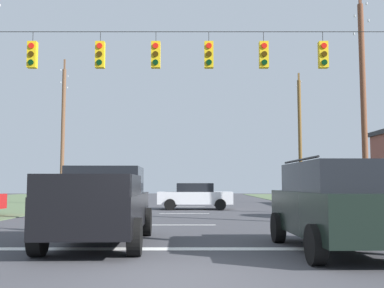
{
  "coord_description": "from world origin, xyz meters",
  "views": [
    {
      "loc": [
        0.39,
        -7.5,
        1.52
      ],
      "look_at": [
        0.4,
        11.91,
        3.21
      ],
      "focal_mm": 42.15,
      "sensor_mm": 36.0,
      "label": 1
    }
  ],
  "objects": [
    {
      "name": "utility_pole_mid_right",
      "position": [
        8.76,
        14.2,
        5.52
      ],
      "size": [
        0.28,
        1.99,
        10.98
      ],
      "color": "brown",
      "rests_on": "ground"
    },
    {
      "name": "lane_dash_3",
      "position": [
        0.0,
        30.21,
        0.0
      ],
      "size": [
        2.5,
        0.15,
        0.01
      ],
      "primitive_type": "cube",
      "rotation": [
        0.0,
        0.0,
        1.57
      ],
      "color": "white",
      "rests_on": "ground"
    },
    {
      "name": "suv_black",
      "position": [
        3.62,
        2.6,
        1.06
      ],
      "size": [
        2.31,
        4.85,
        2.05
      ],
      "color": "black",
      "rests_on": "ground"
    },
    {
      "name": "distant_car_crossing_white",
      "position": [
        0.58,
        18.88,
        0.79
      ],
      "size": [
        4.33,
        2.08,
        1.52
      ],
      "color": "silver",
      "rests_on": "ground"
    },
    {
      "name": "stop_bar_stripe",
      "position": [
        0.0,
        3.09,
        0.0
      ],
      "size": [
        13.98,
        0.45,
        0.01
      ],
      "primitive_type": "cube",
      "color": "white",
      "rests_on": "ground"
    },
    {
      "name": "utility_pole_far_left",
      "position": [
        -9.14,
        25.48,
        5.32
      ],
      "size": [
        0.28,
        1.96,
        10.75
      ],
      "color": "brown",
      "rests_on": "ground"
    },
    {
      "name": "pickup_truck",
      "position": [
        -1.88,
        3.92,
        0.97
      ],
      "size": [
        2.43,
        5.47,
        1.95
      ],
      "color": "black",
      "rests_on": "ground"
    },
    {
      "name": "ground_plane",
      "position": [
        0.0,
        0.0,
        0.0
      ],
      "size": [
        120.0,
        120.0,
        0.0
      ],
      "primitive_type": "plane",
      "color": "#3D3D42"
    },
    {
      "name": "lane_dash_0",
      "position": [
        0.0,
        9.09,
        0.0
      ],
      "size": [
        2.5,
        0.15,
        0.01
      ],
      "primitive_type": "cube",
      "rotation": [
        0.0,
        0.0,
        1.57
      ],
      "color": "white",
      "rests_on": "ground"
    },
    {
      "name": "overhead_signal_span",
      "position": [
        0.07,
        8.2,
        4.36
      ],
      "size": [
        16.46,
        0.31,
        7.5
      ],
      "color": "#4D3A2E",
      "rests_on": "ground"
    },
    {
      "name": "lane_dash_2",
      "position": [
        0.0,
        21.78,
        0.0
      ],
      "size": [
        2.5,
        0.15,
        0.01
      ],
      "primitive_type": "cube",
      "rotation": [
        0.0,
        0.0,
        1.57
      ],
      "color": "white",
      "rests_on": "ground"
    },
    {
      "name": "utility_pole_far_right",
      "position": [
        8.66,
        26.77,
        4.91
      ],
      "size": [
        0.27,
        1.63,
        10.03
      ],
      "color": "brown",
      "rests_on": "ground"
    },
    {
      "name": "lane_dash_1",
      "position": [
        0.0,
        15.33,
        0.0
      ],
      "size": [
        2.5,
        0.15,
        0.01
      ],
      "primitive_type": "cube",
      "rotation": [
        0.0,
        0.0,
        1.57
      ],
      "color": "white",
      "rests_on": "ground"
    }
  ]
}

